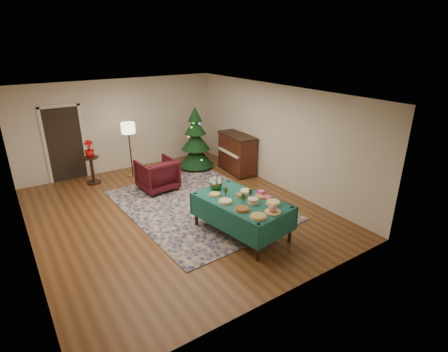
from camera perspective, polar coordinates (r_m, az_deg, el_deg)
room_shell at (r=7.76m, az=-8.38°, el=3.16°), size 7.00×7.00×7.00m
doorway at (r=10.62m, az=-24.57°, el=5.03°), size 1.08×0.04×2.16m
rug at (r=8.52m, az=-4.17°, el=-4.69°), size 3.40×4.35×0.02m
buffet_table at (r=7.08m, az=2.88°, el=-5.02°), size 1.44×2.11×0.76m
platter_0 at (r=6.37m, az=5.64°, el=-6.58°), size 0.32×0.32×0.05m
platter_1 at (r=6.55m, az=7.97°, el=-5.41°), size 0.32×0.32×0.16m
platter_2 at (r=6.89m, az=8.01°, el=-4.35°), size 0.30×0.30×0.06m
platter_3 at (r=6.59m, az=2.98°, el=-5.44°), size 0.31×0.31×0.05m
platter_4 at (r=6.87m, az=4.74°, el=-4.10°), size 0.24×0.24×0.10m
platter_5 at (r=7.15m, az=5.97°, el=-3.31°), size 0.26×0.26×0.04m
platter_6 at (r=6.89m, az=0.22°, el=-4.16°), size 0.30×0.30×0.05m
platter_7 at (r=7.12m, az=2.85°, el=-3.21°), size 0.24×0.24×0.07m
platter_8 at (r=7.36m, az=3.62°, el=-2.48°), size 0.28×0.28×0.04m
platter_9 at (r=7.20m, az=-1.51°, el=-3.02°), size 0.26×0.26×0.04m
goblet_0 at (r=7.17m, az=0.28°, el=-2.45°), size 0.08×0.08×0.18m
goblet_1 at (r=7.12m, az=4.34°, el=-2.73°), size 0.08×0.08×0.18m
goblet_2 at (r=6.91m, az=3.13°, el=-3.48°), size 0.08×0.08×0.18m
napkin_stack at (r=7.11m, az=7.08°, el=-3.51°), size 0.17×0.17×0.04m
gift_box at (r=7.23m, az=6.10°, el=-2.77°), size 0.14×0.14×0.10m
centerpiece at (r=7.45m, az=-1.34°, el=-1.19°), size 0.27×0.27×0.31m
armchair at (r=9.34m, az=-10.87°, el=0.45°), size 0.96×0.91×0.93m
floor_lamp at (r=10.18m, az=-15.34°, el=7.04°), size 0.38×0.38×1.59m
side_table at (r=10.29m, az=-20.70°, el=0.85°), size 0.43×0.43×0.76m
potted_plant at (r=10.13m, az=-21.09°, el=3.61°), size 0.26×0.47×0.26m
christmas_tree at (r=10.65m, az=-4.65°, el=5.65°), size 1.10×1.10×1.91m
piano at (r=10.40m, az=2.11°, el=3.63°), size 0.74×1.39×1.16m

